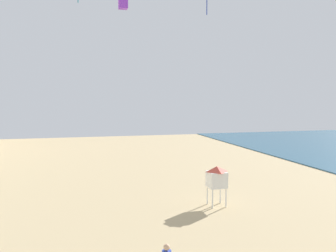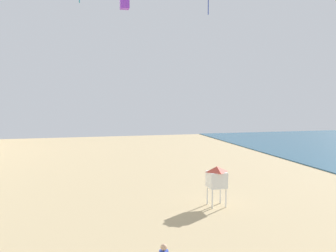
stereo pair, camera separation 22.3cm
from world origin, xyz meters
name	(u,v)px [view 2 (the right image)]	position (x,y,z in m)	size (l,w,h in m)	color
lifeguard_stand	(217,177)	(8.46, 16.32, 1.84)	(1.10, 1.10, 2.55)	white
kite_purple_box	(125,2)	(5.26, 35.85, 17.45)	(0.97, 0.97, 1.52)	purple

